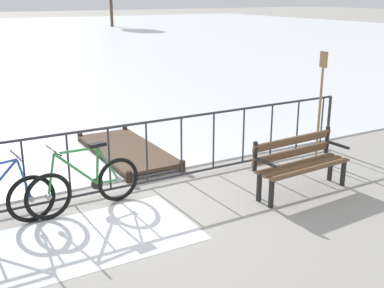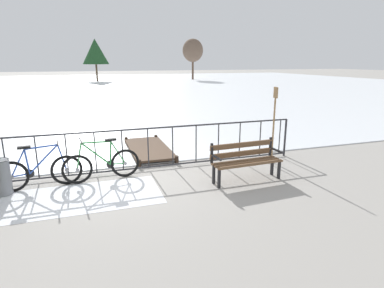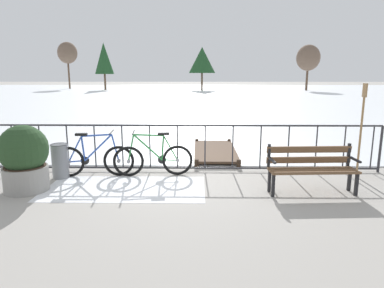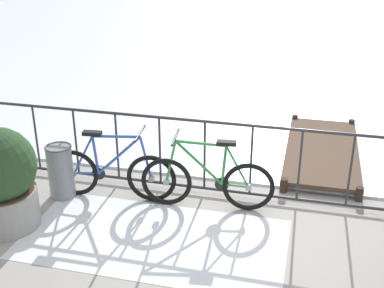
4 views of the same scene
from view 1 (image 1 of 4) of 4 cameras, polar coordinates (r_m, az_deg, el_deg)
ground_plane at (r=7.56m, az=-9.49°, el=-5.81°), size 160.00×160.00×0.00m
snow_patch at (r=6.26m, az=-13.71°, el=-11.15°), size 3.06×1.55×0.01m
railing_fence at (r=7.36m, az=-9.71°, el=-1.80°), size 9.06×0.06×1.07m
bicycle_near_railing at (r=6.97m, az=-12.49°, el=-4.75°), size 1.71×0.52×0.97m
park_bench at (r=7.56m, az=12.52°, el=-1.82°), size 1.62×0.57×0.89m
oar_upright at (r=8.94m, az=14.88°, el=5.11°), size 0.04×0.16×1.98m
wooden_dock at (r=9.21m, az=-7.69°, el=-0.66°), size 1.10×2.66×0.20m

